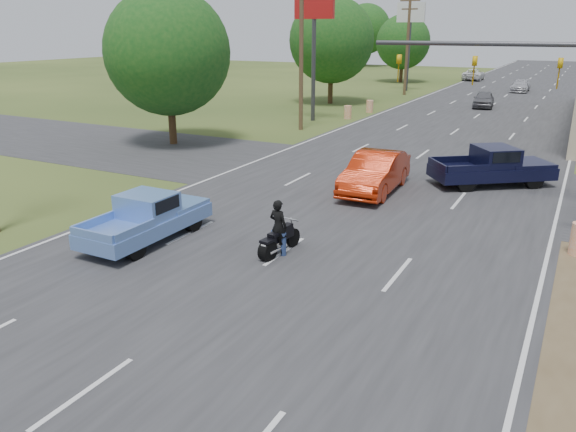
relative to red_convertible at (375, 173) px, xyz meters
The scene contains 23 objects.
ground 15.70m from the red_convertible, 90.59° to the right, with size 200.00×200.00×0.00m, color #2F431B.
main_road 24.34m from the red_convertible, 90.38° to the left, with size 15.00×180.00×0.02m, color #2D2D30.
cross_road 2.47m from the red_convertible, 93.99° to the left, with size 120.00×10.00×0.02m, color #2D2D30.
utility_pole_5 16.29m from the red_convertible, 128.10° to the left, with size 2.00×0.28×10.00m.
utility_pole_6 37.85m from the red_convertible, 104.90° to the left, with size 2.00×0.28×10.00m.
tree_0 15.46m from the red_convertible, 163.03° to the left, with size 7.14×7.14×8.84m.
tree_1 30.03m from the red_convertible, 117.43° to the left, with size 7.56×7.56×9.36m.
tree_2 52.49m from the red_convertible, 105.93° to the left, with size 6.72×6.72×8.32m.
tree_4 81.23m from the red_convertible, 132.92° to the left, with size 9.24×9.24×11.44m.
tree_6 85.05m from the red_convertible, 110.82° to the left, with size 8.82×8.82×10.92m.
barrel_2 20.27m from the red_convertible, 115.30° to the left, with size 0.56×0.56×1.00m, color orange.
barrel_3 23.84m from the red_convertible, 110.54° to the left, with size 0.56×0.56×1.00m, color orange.
pole_sign_left_near 20.50m from the red_convertible, 123.15° to the left, with size 3.00×0.35×9.20m.
pole_sign_left_far 42.19m from the red_convertible, 104.81° to the left, with size 3.00×0.35×9.20m.
signal_mast 7.04m from the red_convertible, 13.15° to the left, with size 9.12×0.40×7.00m.
red_convertible is the anchor object (origin of this frame).
motorcycle 8.00m from the red_convertible, 91.67° to the right, with size 0.63×1.95×0.99m.
rider 7.96m from the red_convertible, 91.65° to the right, with size 0.60×0.39×1.64m, color black.
blue_pickup 9.87m from the red_convertible, 117.56° to the right, with size 1.81×4.69×1.55m.
navy_pickup 5.49m from the red_convertible, 39.52° to the left, with size 5.31×4.69×1.71m.
distant_car_grey 29.90m from the red_convertible, 91.27° to the left, with size 1.66×4.12×1.40m, color slate.
distant_car_silver 45.08m from the red_convertible, 89.18° to the left, with size 1.78×4.39×1.27m, color #BCBBC0.
distant_car_white 58.10m from the red_convertible, 96.58° to the left, with size 2.41×5.23×1.45m, color silver.
Camera 1 is at (7.61, -6.14, 6.54)m, focal length 35.00 mm.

